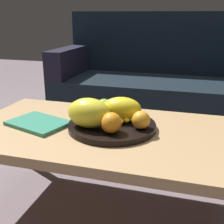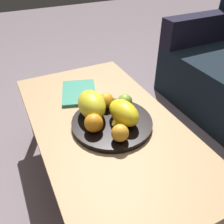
{
  "view_description": "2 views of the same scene",
  "coord_description": "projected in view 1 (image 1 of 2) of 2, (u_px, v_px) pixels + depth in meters",
  "views": [
    {
      "loc": [
        0.34,
        -1.08,
        0.88
      ],
      "look_at": [
        0.03,
        0.02,
        0.49
      ],
      "focal_mm": 46.34,
      "sensor_mm": 36.0,
      "label": 1
    },
    {
      "loc": [
        0.82,
        -0.36,
        1.14
      ],
      "look_at": [
        0.03,
        0.02,
        0.49
      ],
      "focal_mm": 39.29,
      "sensor_mm": 36.0,
      "label": 2
    }
  ],
  "objects": [
    {
      "name": "ground_plane",
      "position": [
        106.0,
        211.0,
        1.36
      ],
      "size": [
        8.0,
        8.0,
        0.0
      ],
      "primitive_type": "plane",
      "color": "slate"
    },
    {
      "name": "coffee_table",
      "position": [
        105.0,
        139.0,
        1.24
      ],
      "size": [
        1.19,
        0.64,
        0.42
      ],
      "color": "tan",
      "rests_on": "ground_plane"
    },
    {
      "name": "orange_left",
      "position": [
        89.0,
        111.0,
        1.26
      ],
      "size": [
        0.08,
        0.08,
        0.08
      ],
      "primitive_type": "sphere",
      "color": "orange",
      "rests_on": "fruit_bowl"
    },
    {
      "name": "fruit_bowl",
      "position": [
        112.0,
        126.0,
        1.23
      ],
      "size": [
        0.37,
        0.37,
        0.03
      ],
      "primitive_type": "cylinder",
      "color": "black",
      "rests_on": "coffee_table"
    },
    {
      "name": "melon_large_front",
      "position": [
        121.0,
        109.0,
        1.24
      ],
      "size": [
        0.19,
        0.13,
        0.1
      ],
      "primitive_type": "ellipsoid",
      "rotation": [
        0.0,
        0.0,
        0.16
      ],
      "color": "yellow",
      "rests_on": "fruit_bowl"
    },
    {
      "name": "melon_smaller_beside",
      "position": [
        89.0,
        113.0,
        1.16
      ],
      "size": [
        0.19,
        0.13,
        0.12
      ],
      "primitive_type": "ellipsoid",
      "rotation": [
        0.0,
        0.0,
        -0.06
      ],
      "color": "yellow",
      "rests_on": "fruit_bowl"
    },
    {
      "name": "orange_front",
      "position": [
        111.0,
        123.0,
        1.11
      ],
      "size": [
        0.08,
        0.08,
        0.08
      ],
      "primitive_type": "sphere",
      "color": "orange",
      "rests_on": "fruit_bowl"
    },
    {
      "name": "orange_right",
      "position": [
        141.0,
        120.0,
        1.15
      ],
      "size": [
        0.07,
        0.07,
        0.07
      ],
      "primitive_type": "sphere",
      "color": "orange",
      "rests_on": "fruit_bowl"
    },
    {
      "name": "magazine",
      "position": [
        38.0,
        123.0,
        1.27
      ],
      "size": [
        0.29,
        0.25,
        0.02
      ],
      "primitive_type": "cube",
      "rotation": [
        0.0,
        0.0,
        -0.31
      ],
      "color": "#2F7E65",
      "rests_on": "coffee_table"
    },
    {
      "name": "banana_bunch",
      "position": [
        117.0,
        114.0,
        1.25
      ],
      "size": [
        0.16,
        0.14,
        0.06
      ],
      "color": "yellow",
      "rests_on": "fruit_bowl"
    },
    {
      "name": "couch",
      "position": [
        165.0,
        90.0,
        2.31
      ],
      "size": [
        1.7,
        0.7,
        0.9
      ],
      "color": "black",
      "rests_on": "ground_plane"
    },
    {
      "name": "apple_front",
      "position": [
        104.0,
        107.0,
        1.32
      ],
      "size": [
        0.07,
        0.07,
        0.07
      ],
      "primitive_type": "sphere",
      "color": "olive",
      "rests_on": "fruit_bowl"
    }
  ]
}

